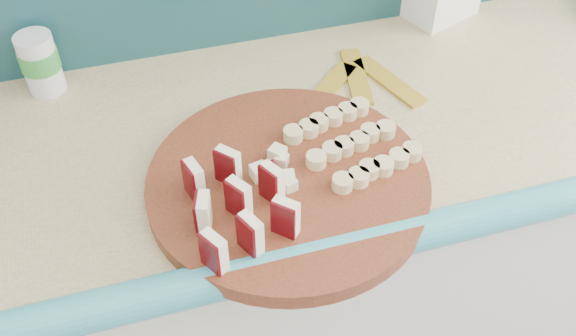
# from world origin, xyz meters

# --- Properties ---
(kitchen_counter) EXTENTS (2.20, 0.63, 0.91)m
(kitchen_counter) POSITION_xyz_m (0.10, 1.50, 0.46)
(kitchen_counter) COLOR silver
(kitchen_counter) RESTS_ON ground
(cutting_board) EXTENTS (0.56, 0.56, 0.03)m
(cutting_board) POSITION_xyz_m (-0.13, 1.34, 0.92)
(cutting_board) COLOR #4E2010
(cutting_board) RESTS_ON kitchen_counter
(apple_wedges) EXTENTS (0.14, 0.20, 0.06)m
(apple_wedges) POSITION_xyz_m (-0.23, 1.28, 0.97)
(apple_wedges) COLOR #FCF1CA
(apple_wedges) RESTS_ON cutting_board
(apple_chunks) EXTENTS (0.06, 0.08, 0.02)m
(apple_chunks) POSITION_xyz_m (-0.15, 1.34, 0.95)
(apple_chunks) COLOR beige
(apple_chunks) RESTS_ON cutting_board
(banana_slices) EXTENTS (0.20, 0.20, 0.02)m
(banana_slices) POSITION_xyz_m (-0.01, 1.38, 0.95)
(banana_slices) COLOR #D7BF83
(banana_slices) RESTS_ON cutting_board
(canister) EXTENTS (0.07, 0.07, 0.12)m
(canister) POSITION_xyz_m (-0.49, 1.73, 0.97)
(canister) COLOR silver
(canister) RESTS_ON kitchen_counter
(banana_peel) EXTENTS (0.24, 0.21, 0.01)m
(banana_peel) POSITION_xyz_m (0.08, 1.58, 0.91)
(banana_peel) COLOR gold
(banana_peel) RESTS_ON kitchen_counter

